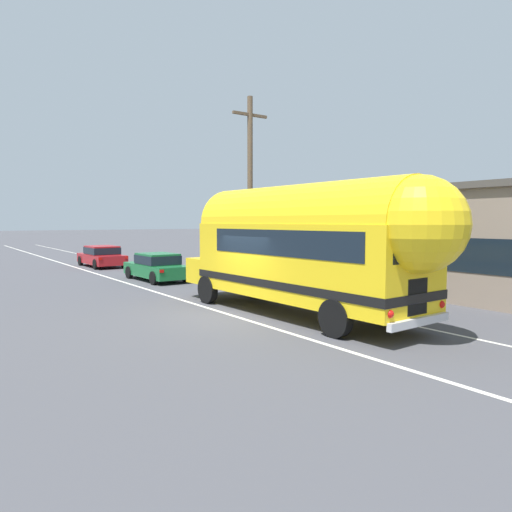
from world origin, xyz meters
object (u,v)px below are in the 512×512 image
at_px(utility_pole, 250,189).
at_px(car_lead, 157,266).
at_px(car_second, 102,255).
at_px(painted_bus, 310,243).

bearing_deg(utility_pole, car_lead, 119.13).
xyz_separation_m(utility_pole, car_second, (-2.64, 13.31, -3.68)).
distance_m(painted_bus, car_second, 20.11).
distance_m(car_lead, car_second, 8.74).
bearing_deg(utility_pole, painted_bus, -109.78).
xyz_separation_m(utility_pole, car_lead, (-2.55, 4.57, -3.69)).
height_order(painted_bus, car_lead, painted_bus).
bearing_deg(car_lead, painted_bus, -89.35).
distance_m(painted_bus, car_lead, 11.42).
distance_m(utility_pole, car_lead, 6.41).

